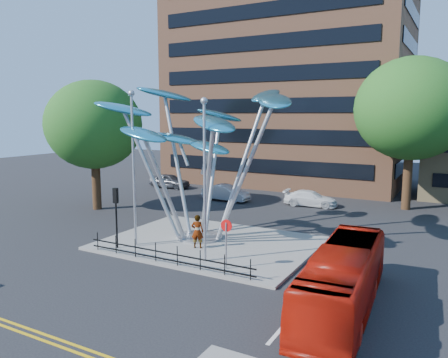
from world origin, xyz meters
The scene contains 18 objects.
ground centered at (0.00, 0.00, 0.00)m, with size 120.00×120.00×0.00m, color black.
traffic_island centered at (-1.00, 6.00, 0.07)m, with size 12.00×9.00×0.15m, color slate.
double_yellow_near centered at (0.00, -6.00, 0.01)m, with size 40.00×0.12×0.01m, color gold.
double_yellow_far centered at (0.00, -6.30, 0.01)m, with size 40.00×0.12×0.01m, color gold.
brick_tower centered at (-6.00, 32.00, 15.00)m, with size 25.00×15.00×30.00m, color #935D40.
tree_right centered at (8.00, 22.00, 8.04)m, with size 8.80×8.80×12.11m.
tree_left centered at (-14.00, 10.00, 6.79)m, with size 7.60×7.60×10.32m.
leaf_sculpture centered at (-2.07, 6.68, 6.87)m, with size 12.72×9.54×9.51m.
street_lamp_left centered at (-4.50, 3.50, 5.36)m, with size 0.36×0.36×8.80m.
street_lamp_right centered at (0.50, 3.00, 5.09)m, with size 0.36×0.36×8.30m.
traffic_light_island centered at (-5.00, 2.50, 2.61)m, with size 0.28×0.18×3.42m.
no_entry_sign_island centered at (2.00, 2.52, 1.82)m, with size 0.60×0.10×2.45m.
pedestrian_railing_front centered at (-1.00, 1.70, 0.55)m, with size 10.00×0.06×1.00m.
red_bus centered at (8.04, 0.91, 1.28)m, with size 2.15×9.17×2.55m, color #A51307.
pedestrian centered at (-1.01, 4.66, 1.11)m, with size 0.70×0.46×1.92m, color gray.
parked_car_left centered at (-14.93, 21.28, 0.74)m, with size 1.75×4.35×1.48m, color #414248.
parked_car_mid centered at (-6.46, 18.05, 0.71)m, with size 1.51×4.33×1.43m, color #ACAEB4.
parked_car_right centered at (0.84, 19.48, 0.64)m, with size 1.80×4.42×1.28m, color silver.
Camera 1 is at (11.76, -15.49, 7.62)m, focal length 35.00 mm.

